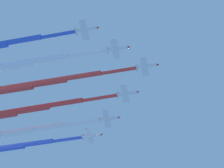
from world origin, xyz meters
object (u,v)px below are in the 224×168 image
Objects in this scene: jet_port_mid at (14,133)px; jet_port_outer at (7,148)px; jet_lead at (46,83)px; jet_port_inner at (29,110)px; jet_starboard_inner at (13,65)px.

jet_port_mid is 1.07× the size of jet_port_outer.
jet_port_outer reaches higher than jet_lead.
jet_port_outer reaches higher than jet_port_mid.
jet_lead is at bearing -28.93° from jet_port_outer.
jet_port_outer reaches higher than jet_port_inner.
jet_port_mid is (-13.09, 6.15, -1.01)m from jet_port_inner.
jet_starboard_inner is (8.49, -21.70, 0.25)m from jet_port_inner.
jet_starboard_inner is at bearing -110.63° from jet_lead.
jet_port_mid is at bearing 127.76° from jet_starboard_inner.
jet_port_mid is at bearing 154.83° from jet_port_inner.
jet_port_outer is at bearing 132.21° from jet_starboard_inner.
jet_port_inner is (-14.04, 6.95, -1.30)m from jet_lead.
jet_lead reaches higher than jet_port_inner.
jet_port_outer is at bearing 143.98° from jet_port_mid.
jet_lead is 0.99× the size of jet_port_inner.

